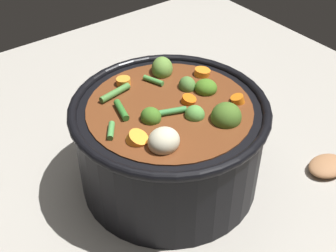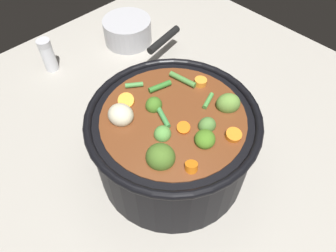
{
  "view_description": "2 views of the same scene",
  "coord_description": "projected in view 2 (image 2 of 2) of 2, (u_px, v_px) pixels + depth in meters",
  "views": [
    {
      "loc": [
        0.3,
        0.4,
        0.51
      ],
      "look_at": [
        0.02,
        0.02,
        0.13
      ],
      "focal_mm": 48.0,
      "sensor_mm": 36.0,
      "label": 1
    },
    {
      "loc": [
        -0.23,
        0.23,
        0.52
      ],
      "look_at": [
        -0.0,
        0.02,
        0.14
      ],
      "focal_mm": 33.76,
      "sensor_mm": 36.0,
      "label": 2
    }
  ],
  "objects": [
    {
      "name": "salt_shaker",
      "position": [
        48.0,
        55.0,
        0.75
      ],
      "size": [
        0.03,
        0.03,
        0.08
      ],
      "color": "silver",
      "rests_on": "ground_plane"
    },
    {
      "name": "small_saucepan",
      "position": [
        129.0,
        31.0,
        0.83
      ],
      "size": [
        0.2,
        0.14,
        0.06
      ],
      "color": "#ADADB2",
      "rests_on": "ground_plane"
    },
    {
      "name": "ground_plane",
      "position": [
        172.0,
        165.0,
        0.61
      ],
      "size": [
        1.1,
        1.1,
        0.0
      ],
      "primitive_type": "plane",
      "color": "#9E998E"
    },
    {
      "name": "cooking_pot",
      "position": [
        173.0,
        141.0,
        0.55
      ],
      "size": [
        0.28,
        0.28,
        0.17
      ],
      "color": "black",
      "rests_on": "ground_plane"
    }
  ]
}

